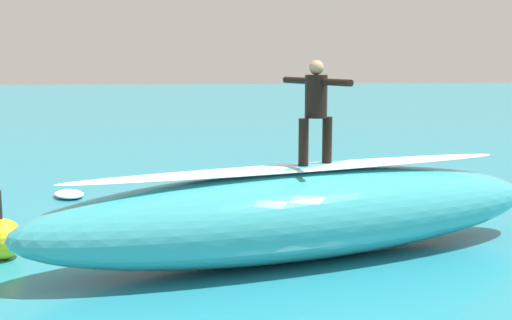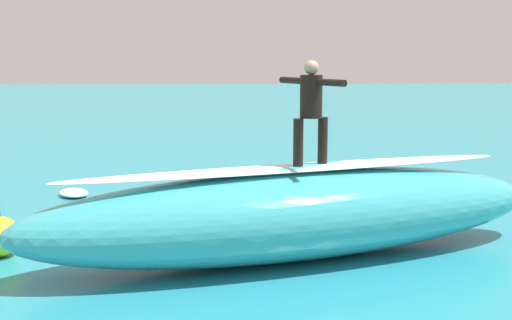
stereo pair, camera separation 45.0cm
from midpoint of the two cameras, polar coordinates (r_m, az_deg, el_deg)
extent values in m
plane|color=teal|center=(14.28, -0.03, -4.78)|extent=(120.00, 120.00, 0.00)
ellipsoid|color=teal|center=(11.45, 4.32, -4.49)|extent=(9.43, 4.87, 1.47)
ellipsoid|color=white|center=(11.29, 4.36, -0.67)|extent=(7.68, 3.10, 0.08)
ellipsoid|color=#33B2D1|center=(11.41, 5.63, -0.58)|extent=(2.12, 1.57, 0.08)
cylinder|color=black|center=(11.19, 4.66, 1.45)|extent=(0.16, 0.16, 0.77)
cylinder|color=black|center=(11.52, 6.64, 1.63)|extent=(0.16, 0.16, 0.77)
cylinder|color=black|center=(11.28, 5.72, 5.24)|extent=(0.50, 0.50, 0.70)
sphere|color=tan|center=(11.26, 5.76, 7.61)|extent=(0.24, 0.24, 0.24)
cylinder|color=black|center=(10.89, 7.42, 6.36)|extent=(0.42, 0.59, 0.11)
cylinder|color=black|center=(11.65, 4.17, 6.57)|extent=(0.42, 0.59, 0.11)
ellipsoid|color=#E0563D|center=(16.60, -2.32, -2.71)|extent=(2.12, 1.16, 0.07)
cylinder|color=black|center=(16.56, -2.32, -2.06)|extent=(0.93, 0.58, 0.31)
sphere|color=#936B4C|center=(16.39, -0.55, -1.95)|extent=(0.22, 0.22, 0.22)
cylinder|color=black|center=(16.77, -5.01, -2.25)|extent=(0.73, 0.37, 0.14)
cylinder|color=black|center=(16.94, -4.79, -2.14)|extent=(0.73, 0.37, 0.14)
sphere|color=yellow|center=(12.24, -19.43, -5.99)|extent=(0.68, 0.68, 0.68)
ellipsoid|color=white|center=(16.87, -14.09, -2.65)|extent=(1.00, 1.14, 0.16)
ellipsoid|color=white|center=(13.96, 1.44, -4.86)|extent=(0.91, 0.87, 0.12)
camera|label=1|loc=(0.23, -89.07, 0.15)|focal=48.44mm
camera|label=2|loc=(0.23, 90.93, -0.15)|focal=48.44mm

